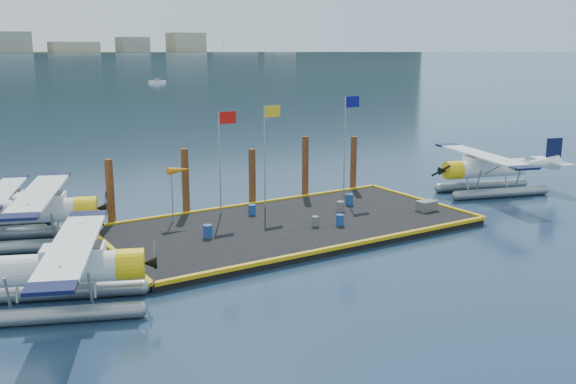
% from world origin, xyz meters
% --- Properties ---
extents(ground, '(4000.00, 4000.00, 0.00)m').
position_xyz_m(ground, '(0.00, 0.00, 0.00)').
color(ground, '#162743').
rests_on(ground, ground).
extents(dock, '(20.00, 10.00, 0.40)m').
position_xyz_m(dock, '(0.00, 0.00, 0.20)').
color(dock, black).
rests_on(dock, ground).
extents(dock_bumpers, '(20.25, 10.25, 0.18)m').
position_xyz_m(dock_bumpers, '(0.00, 0.00, 0.49)').
color(dock_bumpers, '#C6970B').
rests_on(dock_bumpers, dock).
extents(far_backdrop, '(3050.00, 2050.00, 810.00)m').
position_xyz_m(far_backdrop, '(239.91, 1737.52, 9.45)').
color(far_backdrop, black).
rests_on(far_backdrop, ground).
extents(seaplane_a, '(9.40, 9.92, 3.60)m').
position_xyz_m(seaplane_a, '(-13.45, -4.86, 1.57)').
color(seaplane_a, gray).
rests_on(seaplane_a, ground).
extents(seaplane_b, '(9.82, 10.39, 3.76)m').
position_xyz_m(seaplane_b, '(-12.80, 4.57, 1.64)').
color(seaplane_b, gray).
rests_on(seaplane_b, ground).
extents(seaplane_d, '(9.73, 10.44, 3.72)m').
position_xyz_m(seaplane_d, '(16.22, 0.33, 1.62)').
color(seaplane_d, gray).
rests_on(seaplane_d, ground).
extents(drum_0, '(0.47, 0.47, 0.67)m').
position_xyz_m(drum_0, '(-5.16, -0.10, 0.73)').
color(drum_0, navy).
rests_on(drum_0, dock).
extents(drum_1, '(0.44, 0.44, 0.62)m').
position_xyz_m(drum_1, '(1.99, -1.88, 0.71)').
color(drum_1, navy).
rests_on(drum_1, dock).
extents(drum_2, '(0.48, 0.48, 0.68)m').
position_xyz_m(drum_2, '(5.31, 1.63, 0.74)').
color(drum_2, navy).
rests_on(drum_2, dock).
extents(drum_3, '(0.39, 0.39, 0.55)m').
position_xyz_m(drum_3, '(0.74, -1.29, 0.68)').
color(drum_3, '#58575D').
rests_on(drum_3, dock).
extents(drum_4, '(0.45, 0.45, 0.63)m').
position_xyz_m(drum_4, '(3.79, 0.51, 0.72)').
color(drum_4, '#58575D').
rests_on(drum_4, dock).
extents(drum_5, '(0.42, 0.42, 0.59)m').
position_xyz_m(drum_5, '(-0.99, 2.74, 0.70)').
color(drum_5, navy).
rests_on(drum_5, dock).
extents(crate, '(1.17, 0.78, 0.58)m').
position_xyz_m(crate, '(8.40, -1.97, 0.69)').
color(crate, '#58575D').
rests_on(crate, dock).
extents(flagpole_red, '(1.14, 0.08, 6.00)m').
position_xyz_m(flagpole_red, '(-2.29, 3.80, 4.40)').
color(flagpole_red, '#94939B').
rests_on(flagpole_red, dock).
extents(flagpole_yellow, '(1.14, 0.08, 6.20)m').
position_xyz_m(flagpole_yellow, '(0.70, 3.80, 4.51)').
color(flagpole_yellow, '#94939B').
rests_on(flagpole_yellow, dock).
extents(flagpole_blue, '(1.14, 0.08, 6.50)m').
position_xyz_m(flagpole_blue, '(6.70, 3.80, 4.69)').
color(flagpole_blue, '#94939B').
rests_on(flagpole_blue, dock).
extents(windsock, '(1.40, 0.44, 3.12)m').
position_xyz_m(windsock, '(-5.03, 3.80, 3.23)').
color(windsock, '#94939B').
rests_on(windsock, dock).
extents(piling_0, '(0.44, 0.44, 4.00)m').
position_xyz_m(piling_0, '(-8.50, 5.40, 2.00)').
color(piling_0, '#472314').
rests_on(piling_0, ground).
extents(piling_1, '(0.44, 0.44, 4.20)m').
position_xyz_m(piling_1, '(-4.00, 5.40, 2.10)').
color(piling_1, '#472314').
rests_on(piling_1, ground).
extents(piling_2, '(0.44, 0.44, 3.80)m').
position_xyz_m(piling_2, '(0.50, 5.40, 1.90)').
color(piling_2, '#472314').
rests_on(piling_2, ground).
extents(piling_3, '(0.44, 0.44, 4.30)m').
position_xyz_m(piling_3, '(4.50, 5.40, 2.15)').
color(piling_3, '#472314').
rests_on(piling_3, ground).
extents(piling_4, '(0.44, 0.44, 4.00)m').
position_xyz_m(piling_4, '(8.50, 5.40, 2.00)').
color(piling_4, '#472314').
rests_on(piling_4, ground).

